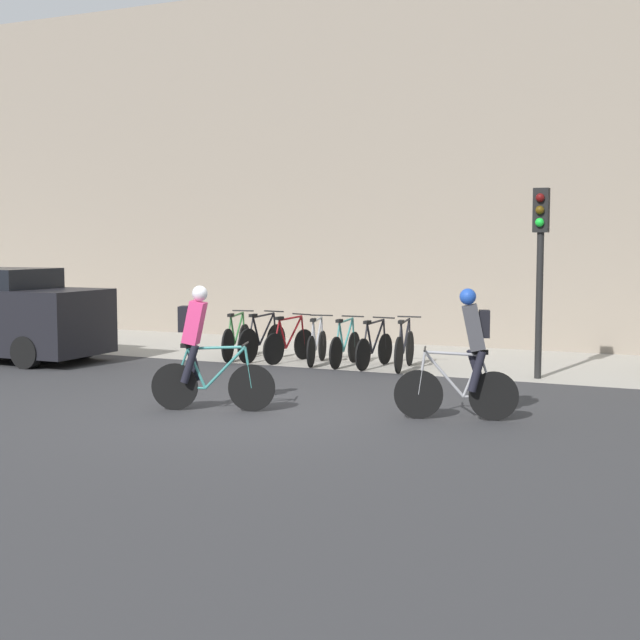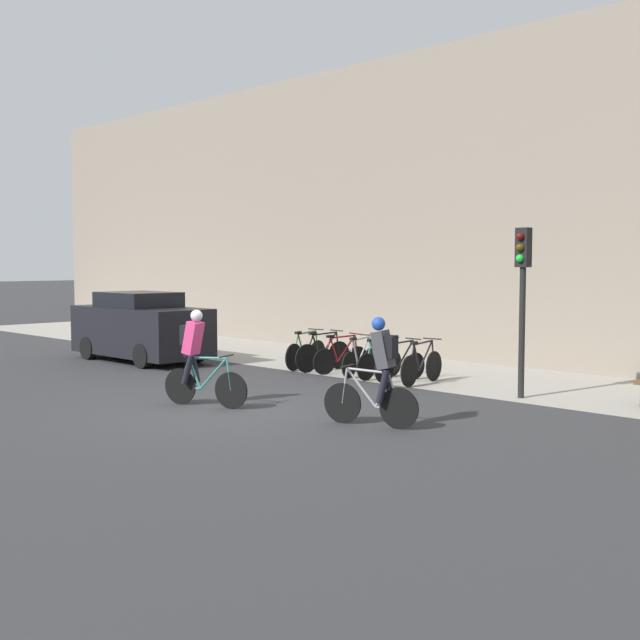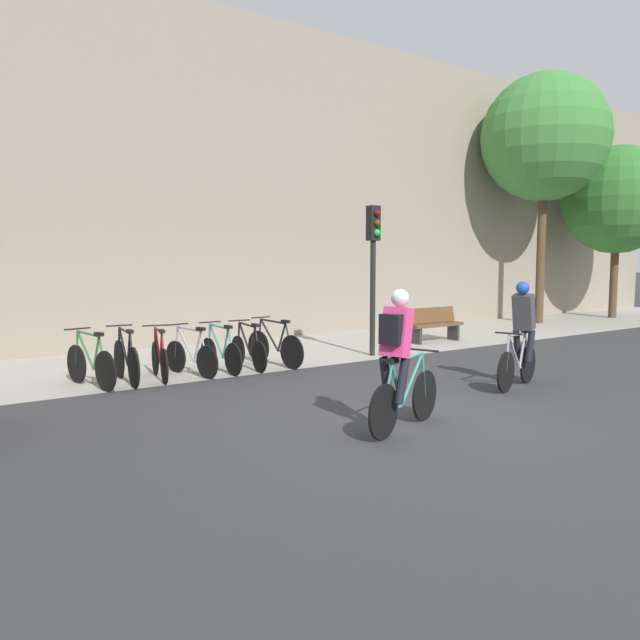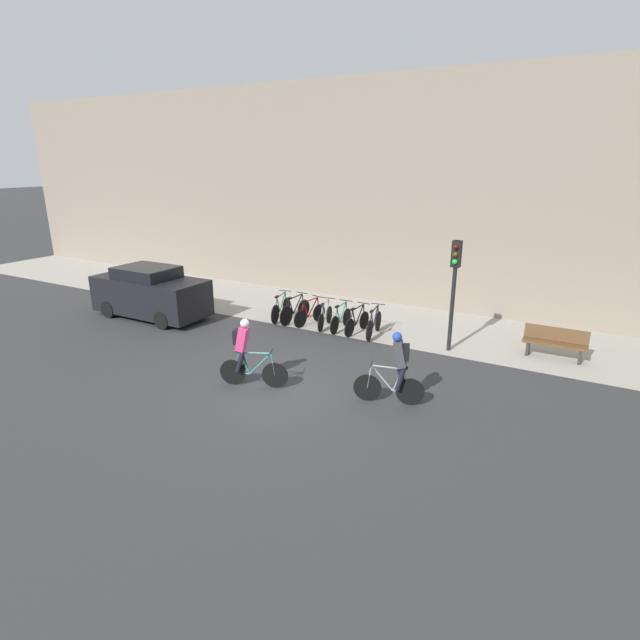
{
  "view_description": "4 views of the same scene",
  "coord_description": "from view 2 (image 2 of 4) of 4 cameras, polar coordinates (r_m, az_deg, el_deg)",
  "views": [
    {
      "loc": [
        5.87,
        -10.65,
        2.4
      ],
      "look_at": [
        0.17,
        1.96,
        1.17
      ],
      "focal_mm": 50.0,
      "sensor_mm": 36.0,
      "label": 1
    },
    {
      "loc": [
        11.07,
        -8.78,
        2.63
      ],
      "look_at": [
        1.35,
        1.06,
        1.64
      ],
      "focal_mm": 45.0,
      "sensor_mm": 36.0,
      "label": 2
    },
    {
      "loc": [
        -6.0,
        -5.52,
        2.13
      ],
      "look_at": [
        -0.29,
        2.42,
        1.18
      ],
      "focal_mm": 35.0,
      "sensor_mm": 36.0,
      "label": 3
    },
    {
      "loc": [
        6.42,
        -9.19,
        5.47
      ],
      "look_at": [
        0.04,
        2.29,
        1.25
      ],
      "focal_mm": 28.0,
      "sensor_mm": 36.0,
      "label": 4
    }
  ],
  "objects": [
    {
      "name": "parked_bike_6",
      "position": [
        17.57,
        7.25,
        -3.24
      ],
      "size": [
        0.46,
        1.72,
        0.97
      ],
      "color": "black",
      "rests_on": "ground"
    },
    {
      "name": "parked_bike_4",
      "position": [
        18.32,
        4.26,
        -2.98
      ],
      "size": [
        0.46,
        1.59,
        0.94
      ],
      "color": "black",
      "rests_on": "ground"
    },
    {
      "name": "parked_bike_1",
      "position": [
        19.53,
        0.22,
        -2.45
      ],
      "size": [
        0.46,
        1.72,
        0.98
      ],
      "color": "black",
      "rests_on": "ground"
    },
    {
      "name": "cyclist_grey",
      "position": [
        12.86,
        4.26,
        -3.46
      ],
      "size": [
        1.61,
        0.62,
        1.77
      ],
      "color": "black",
      "rests_on": "ground"
    },
    {
      "name": "parked_bike_5",
      "position": [
        17.94,
        5.72,
        -3.15
      ],
      "size": [
        0.46,
        1.59,
        0.94
      ],
      "color": "black",
      "rests_on": "ground"
    },
    {
      "name": "traffic_light_pole",
      "position": [
        15.95,
        14.2,
        2.78
      ],
      "size": [
        0.26,
        0.3,
        3.31
      ],
      "color": "black",
      "rests_on": "ground"
    },
    {
      "name": "cyclist_pink",
      "position": [
        14.9,
        -8.77,
        -2.46
      ],
      "size": [
        1.69,
        0.68,
        1.78
      ],
      "color": "black",
      "rests_on": "ground"
    },
    {
      "name": "building_facade",
      "position": [
        21.26,
        13.29,
        8.3
      ],
      "size": [
        44.0,
        0.6,
        8.46
      ],
      "primitive_type": "cube",
      "color": "gray",
      "rests_on": "ground"
    },
    {
      "name": "kerb_strip",
      "position": [
        19.26,
        9.11,
        -3.8
      ],
      "size": [
        44.0,
        4.5,
        0.01
      ],
      "primitive_type": "cube",
      "color": "#A39E93",
      "rests_on": "ground"
    },
    {
      "name": "parked_bike_0",
      "position": [
        19.95,
        -1.01,
        -2.33
      ],
      "size": [
        0.48,
        1.68,
        0.97
      ],
      "color": "black",
      "rests_on": "ground"
    },
    {
      "name": "parked_bike_3",
      "position": [
        18.71,
        2.86,
        -2.83
      ],
      "size": [
        0.48,
        1.56,
        0.94
      ],
      "color": "black",
      "rests_on": "ground"
    },
    {
      "name": "parked_car",
      "position": [
        21.98,
        -12.63,
        -0.54
      ],
      "size": [
        4.3,
        1.84,
        1.85
      ],
      "color": "black",
      "rests_on": "ground"
    },
    {
      "name": "ground",
      "position": [
        14.38,
        -6.84,
        -6.49
      ],
      "size": [
        200.0,
        200.0,
        0.0
      ],
      "primitive_type": "plane",
      "color": "#333335"
    },
    {
      "name": "parked_bike_2",
      "position": [
        19.12,
        1.5,
        -2.67
      ],
      "size": [
        0.49,
        1.56,
        0.94
      ],
      "color": "black",
      "rests_on": "ground"
    }
  ]
}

